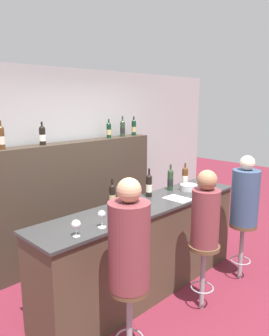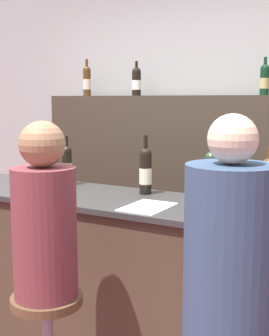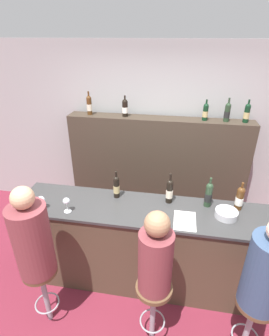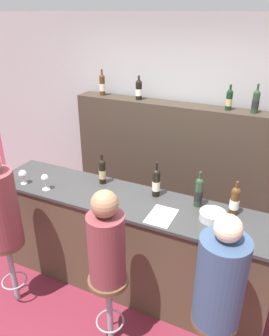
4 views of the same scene
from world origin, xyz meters
TOP-DOWN VIEW (x-y plane):
  - ground_plane at (0.00, 0.00)m, footprint 16.00×16.00m
  - wall_back at (0.00, 1.83)m, footprint 6.40×0.05m
  - bar_counter at (0.00, 0.28)m, footprint 2.75×0.61m
  - back_bar_cabinet at (0.00, 1.60)m, footprint 2.58×0.28m
  - wine_bottle_counter_0 at (-0.34, 0.45)m, footprint 0.07×0.07m
  - wine_bottle_counter_1 at (0.23, 0.45)m, footprint 0.07×0.07m
  - wine_bottle_counter_2 at (0.64, 0.45)m, footprint 0.07×0.07m
  - wine_bottle_counter_3 at (0.94, 0.45)m, footprint 0.08×0.08m
  - wine_bottle_backbar_0 at (-0.99, 1.60)m, footprint 0.07×0.07m
  - wine_bottle_backbar_1 at (-0.47, 1.60)m, footprint 0.08×0.08m
  - wine_bottle_backbar_2 at (0.61, 1.60)m, footprint 0.07×0.07m
  - wine_bottle_backbar_3 at (0.88, 1.60)m, footprint 0.07×0.07m
  - wine_bottle_backbar_4 at (1.13, 1.60)m, footprint 0.07×0.07m
  - wine_glass_0 at (-1.05, 0.11)m, footprint 0.08×0.08m
  - wine_glass_1 at (-0.77, 0.11)m, footprint 0.08×0.08m
  - metal_bowl at (0.81, 0.29)m, footprint 0.22×0.22m
  - tasting_menu at (0.41, 0.16)m, footprint 0.21×0.30m
  - bar_stool_left at (-0.89, -0.37)m, footprint 0.32×0.32m
  - guest_seated_left at (-0.89, -0.37)m, footprint 0.33×0.33m
  - bar_stool_middle at (0.18, -0.37)m, footprint 0.32×0.32m
  - guest_seated_middle at (0.18, -0.37)m, footprint 0.28×0.28m
  - bar_stool_right at (1.01, -0.37)m, footprint 0.32×0.32m
  - guest_seated_right at (1.01, -0.37)m, footprint 0.32×0.32m

SIDE VIEW (x-z plane):
  - ground_plane at x=0.00m, z-range 0.00..0.00m
  - bar_counter at x=0.00m, z-range 0.00..1.05m
  - bar_stool_left at x=-0.89m, z-range 0.19..0.90m
  - bar_stool_middle at x=0.18m, z-range 0.19..0.90m
  - bar_stool_right at x=1.01m, z-range 0.19..0.90m
  - back_bar_cabinet at x=0.00m, z-range 0.00..1.62m
  - tasting_menu at x=0.41m, z-range 1.04..1.05m
  - guest_seated_middle at x=0.18m, z-range 0.68..1.46m
  - guest_seated_right at x=1.01m, z-range 0.66..1.49m
  - metal_bowl at x=0.81m, z-range 1.04..1.12m
  - guest_seated_left at x=-0.89m, z-range 0.66..1.55m
  - wine_glass_0 at x=-1.05m, z-range 1.07..1.22m
  - wine_glass_1 at x=-0.77m, z-range 1.08..1.24m
  - wine_bottle_counter_3 at x=0.94m, z-range 1.02..1.33m
  - wine_bottle_counter_0 at x=-0.34m, z-range 1.02..1.33m
  - wine_bottle_counter_2 at x=0.64m, z-range 1.02..1.35m
  - wine_bottle_counter_1 at x=0.23m, z-range 1.01..1.35m
  - wall_back at x=0.00m, z-range 0.00..2.60m
  - wine_bottle_backbar_2 at x=0.61m, z-range 1.60..1.87m
  - wine_bottle_backbar_1 at x=-0.47m, z-range 1.60..1.89m
  - wine_bottle_backbar_4 at x=1.13m, z-range 1.60..1.89m
  - wine_bottle_backbar_3 at x=0.88m, z-range 1.59..1.90m
  - wine_bottle_backbar_0 at x=-0.99m, z-range 1.59..1.92m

